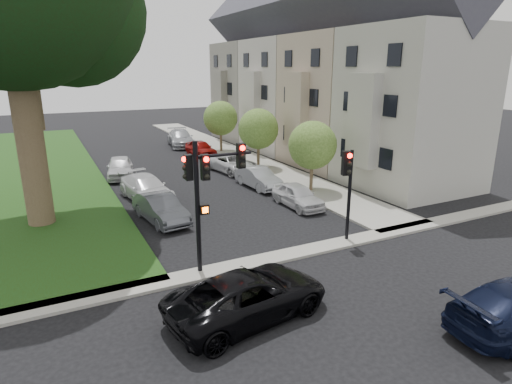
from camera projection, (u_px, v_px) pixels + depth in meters
name	position (u px, v px, depth m)	size (l,w,h in m)	color
ground	(316.00, 276.00, 16.07)	(140.00, 140.00, 0.00)	black
grass_strip	(40.00, 169.00, 32.75)	(8.00, 44.00, 0.12)	#214010
sidewalk_right	(229.00, 152.00, 39.55)	(3.50, 44.00, 0.12)	#9C9A88
sidewalk_cross	(288.00, 255.00, 17.77)	(60.00, 1.00, 0.12)	#9C9A88
house_a	(414.00, 78.00, 26.37)	(7.70, 7.55, 15.97)	#BABAB8
house_b	(339.00, 76.00, 32.80)	(7.70, 7.55, 15.97)	tan
house_c	(289.00, 75.00, 39.23)	(7.70, 7.55, 15.97)	#ACA8A5
house_d	(253.00, 74.00, 45.66)	(7.70, 7.55, 15.97)	gray
small_tree_a	(312.00, 145.00, 26.16)	(2.98, 2.98, 4.47)	brown
small_tree_b	(258.00, 129.00, 32.40)	(3.08, 3.08, 4.61)	brown
small_tree_c	(221.00, 118.00, 38.89)	(3.11, 3.11, 4.67)	brown
traffic_signal_main	(207.00, 183.00, 15.54)	(2.48, 0.64, 5.09)	black
traffic_signal_secondary	(348.00, 179.00, 18.45)	(0.56, 0.45, 4.18)	black
car_cross_near	(248.00, 295.00, 13.29)	(2.44, 5.28, 1.47)	black
car_parked_0	(298.00, 196.00, 23.93)	(1.54, 3.83, 1.31)	silver
car_parked_1	(258.00, 178.00, 27.77)	(1.40, 4.02, 1.32)	#999BA0
car_parked_2	(232.00, 163.00, 31.93)	(2.21, 4.80, 1.33)	silver
car_parked_3	(201.00, 148.00, 37.82)	(1.61, 3.99, 1.36)	maroon
car_parked_4	(181.00, 138.00, 42.40)	(2.25, 5.54, 1.61)	#999BA0
car_parked_5	(161.00, 208.00, 21.58)	(1.49, 4.27, 1.41)	#3F4247
car_parked_6	(146.00, 188.00, 25.13)	(2.02, 4.97, 1.44)	silver
car_parked_7	(120.00, 167.00, 30.33)	(1.75, 4.36, 1.48)	silver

